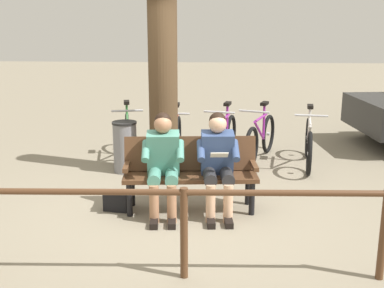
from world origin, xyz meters
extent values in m
plane|color=gray|center=(0.00, 0.00, 0.00)|extent=(40.00, 40.00, 0.00)
cube|color=#51331E|center=(-0.15, -0.11, 0.42)|extent=(1.63, 0.58, 0.05)
cube|color=#51331E|center=(-0.14, -0.30, 0.66)|extent=(1.61, 0.27, 0.42)
cube|color=#51331E|center=(-0.91, -0.18, 0.56)|extent=(0.09, 0.40, 0.05)
cube|color=#51331E|center=(0.60, -0.05, 0.56)|extent=(0.09, 0.40, 0.05)
cylinder|color=black|center=(-0.89, -0.01, 0.20)|extent=(0.07, 0.07, 0.40)
cylinder|color=black|center=(0.55, 0.12, 0.20)|extent=(0.07, 0.07, 0.40)
cylinder|color=black|center=(-0.86, -0.34, 0.20)|extent=(0.07, 0.07, 0.40)
cylinder|color=black|center=(0.58, -0.22, 0.20)|extent=(0.07, 0.07, 0.40)
cube|color=#334772|center=(-0.47, -0.16, 0.71)|extent=(0.41, 0.34, 0.55)
sphere|color=#D8A884|center=(-0.47, -0.14, 1.06)|extent=(0.21, 0.21, 0.21)
sphere|color=black|center=(-0.47, -0.17, 1.10)|extent=(0.20, 0.20, 0.20)
cylinder|color=#262628|center=(-0.59, 0.03, 0.49)|extent=(0.18, 0.41, 0.15)
cylinder|color=#D8A884|center=(-0.60, 0.23, 0.23)|extent=(0.11, 0.11, 0.45)
cube|color=black|center=(-0.61, 0.33, 0.04)|extent=(0.11, 0.23, 0.07)
cylinder|color=#334772|center=(-0.68, -0.06, 0.77)|extent=(0.12, 0.31, 0.23)
cylinder|color=#262628|center=(-0.39, 0.05, 0.49)|extent=(0.18, 0.41, 0.15)
cylinder|color=#D8A884|center=(-0.40, 0.25, 0.23)|extent=(0.11, 0.11, 0.45)
cube|color=black|center=(-0.41, 0.35, 0.04)|extent=(0.11, 0.23, 0.07)
cylinder|color=#334772|center=(-0.28, -0.02, 0.77)|extent=(0.12, 0.31, 0.23)
cube|color=silver|center=(-0.50, 0.14, 0.77)|extent=(0.21, 0.14, 0.09)
cube|color=#4C8C7A|center=(0.17, -0.10, 0.71)|extent=(0.41, 0.34, 0.55)
sphere|color=#A87554|center=(0.17, -0.08, 1.06)|extent=(0.21, 0.21, 0.21)
sphere|color=black|center=(0.17, -0.11, 1.10)|extent=(0.20, 0.20, 0.20)
cylinder|color=#4C8C7A|center=(0.05, 0.09, 0.49)|extent=(0.18, 0.41, 0.15)
cylinder|color=#A87554|center=(0.03, 0.29, 0.23)|extent=(0.11, 0.11, 0.45)
cube|color=black|center=(0.03, 0.39, 0.04)|extent=(0.11, 0.23, 0.07)
cylinder|color=#4C8C7A|center=(-0.04, 0.00, 0.77)|extent=(0.12, 0.31, 0.23)
cylinder|color=#4C8C7A|center=(0.25, 0.10, 0.49)|extent=(0.18, 0.41, 0.15)
cylinder|color=#A87554|center=(0.23, 0.30, 0.23)|extent=(0.11, 0.11, 0.45)
cube|color=black|center=(0.22, 0.40, 0.04)|extent=(0.11, 0.23, 0.07)
cylinder|color=#4C8C7A|center=(0.36, 0.03, 0.77)|extent=(0.12, 0.31, 0.23)
cube|color=black|center=(0.74, -0.03, 0.12)|extent=(0.32, 0.19, 0.24)
cylinder|color=#4C3823|center=(0.33, -1.54, 1.58)|extent=(0.42, 0.42, 3.15)
cylinder|color=slate|center=(0.92, -1.59, 0.37)|extent=(0.35, 0.35, 0.74)
cylinder|color=black|center=(0.92, -1.59, 0.76)|extent=(0.37, 0.37, 0.03)
torus|color=black|center=(-1.81, -1.57, 0.33)|extent=(0.15, 0.66, 0.66)
cylinder|color=silver|center=(-1.81, -1.57, 0.33)|extent=(0.06, 0.07, 0.06)
torus|color=black|center=(-1.96, -2.58, 0.33)|extent=(0.15, 0.66, 0.66)
cylinder|color=silver|center=(-1.96, -2.58, 0.33)|extent=(0.06, 0.07, 0.06)
cylinder|color=silver|center=(-1.88, -2.07, 0.71)|extent=(0.13, 0.63, 0.04)
cylinder|color=silver|center=(-1.87, -1.99, 0.51)|extent=(0.12, 0.60, 0.43)
cylinder|color=silver|center=(-1.91, -2.25, 0.63)|extent=(0.04, 0.04, 0.55)
cube|color=black|center=(-1.91, -2.25, 0.91)|extent=(0.12, 0.23, 0.05)
cylinder|color=#B2B2B7|center=(-1.82, -1.67, 0.88)|extent=(0.48, 0.10, 0.03)
torus|color=black|center=(-0.98, -1.84, 0.33)|extent=(0.28, 0.64, 0.66)
cylinder|color=silver|center=(-0.98, -1.84, 0.33)|extent=(0.07, 0.07, 0.06)
torus|color=black|center=(-1.32, -2.80, 0.33)|extent=(0.28, 0.64, 0.66)
cylinder|color=silver|center=(-1.32, -2.80, 0.33)|extent=(0.07, 0.07, 0.06)
cylinder|color=#8C268C|center=(-1.15, -2.32, 0.71)|extent=(0.25, 0.61, 0.04)
cylinder|color=#8C268C|center=(-1.12, -2.25, 0.51)|extent=(0.24, 0.57, 0.43)
cylinder|color=#8C268C|center=(-1.21, -2.49, 0.63)|extent=(0.04, 0.04, 0.55)
cube|color=black|center=(-1.21, -2.49, 0.91)|extent=(0.16, 0.24, 0.05)
cylinder|color=#B2B2B7|center=(-1.01, -1.94, 0.88)|extent=(0.46, 0.19, 0.03)
torus|color=black|center=(-0.46, -1.76, 0.33)|extent=(0.20, 0.66, 0.66)
cylinder|color=silver|center=(-0.46, -1.76, 0.33)|extent=(0.06, 0.07, 0.06)
torus|color=black|center=(-0.68, -2.75, 0.33)|extent=(0.20, 0.66, 0.66)
cylinder|color=silver|center=(-0.68, -2.75, 0.33)|extent=(0.06, 0.07, 0.06)
cylinder|color=#8C268C|center=(-0.57, -2.25, 0.71)|extent=(0.18, 0.63, 0.04)
cylinder|color=#8C268C|center=(-0.55, -2.18, 0.51)|extent=(0.17, 0.59, 0.43)
cylinder|color=#8C268C|center=(-0.61, -2.43, 0.63)|extent=(0.04, 0.04, 0.55)
cube|color=black|center=(-0.61, -2.43, 0.91)|extent=(0.14, 0.23, 0.05)
cylinder|color=#B2B2B7|center=(-0.48, -1.86, 0.88)|extent=(0.48, 0.14, 0.03)
torus|color=black|center=(0.20, -1.59, 0.33)|extent=(0.07, 0.66, 0.66)
cylinder|color=silver|center=(0.20, -1.59, 0.33)|extent=(0.05, 0.06, 0.06)
torus|color=black|center=(0.21, -2.61, 0.33)|extent=(0.07, 0.66, 0.66)
cylinder|color=silver|center=(0.21, -2.61, 0.33)|extent=(0.05, 0.06, 0.06)
cylinder|color=#B71414|center=(0.20, -2.10, 0.71)|extent=(0.05, 0.63, 0.04)
cylinder|color=#B71414|center=(0.20, -2.02, 0.51)|extent=(0.05, 0.60, 0.43)
cylinder|color=#B71414|center=(0.21, -2.29, 0.63)|extent=(0.04, 0.04, 0.55)
cube|color=black|center=(0.21, -2.29, 0.91)|extent=(0.09, 0.22, 0.05)
cylinder|color=#B2B2B7|center=(0.20, -1.70, 0.88)|extent=(0.48, 0.04, 0.03)
torus|color=black|center=(0.91, -1.79, 0.33)|extent=(0.19, 0.66, 0.66)
cylinder|color=silver|center=(0.91, -1.79, 0.33)|extent=(0.06, 0.07, 0.06)
torus|color=black|center=(1.12, -2.79, 0.33)|extent=(0.19, 0.66, 0.66)
cylinder|color=silver|center=(1.12, -2.79, 0.33)|extent=(0.06, 0.07, 0.06)
cylinder|color=#337238|center=(1.01, -2.29, 0.71)|extent=(0.17, 0.63, 0.04)
cylinder|color=#337238|center=(1.00, -2.21, 0.51)|extent=(0.16, 0.59, 0.43)
cylinder|color=#337238|center=(1.05, -2.47, 0.63)|extent=(0.04, 0.04, 0.55)
cube|color=black|center=(1.05, -2.47, 0.91)|extent=(0.13, 0.23, 0.05)
cylinder|color=#B2B2B7|center=(0.93, -1.89, 0.88)|extent=(0.48, 0.13, 0.03)
cylinder|color=#51331E|center=(-1.95, 1.42, 0.42)|extent=(0.07, 0.07, 0.85)
cylinder|color=#51331E|center=(-0.20, 1.49, 0.42)|extent=(0.07, 0.07, 0.85)
cylinder|color=#51331E|center=(-0.20, 1.49, 0.81)|extent=(3.50, 0.20, 0.06)
cylinder|color=black|center=(-3.57, -4.18, 0.32)|extent=(0.66, 0.30, 0.64)
camera|label=1|loc=(-0.51, 5.50, 2.28)|focal=46.25mm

